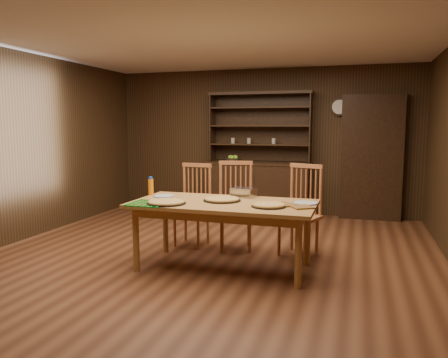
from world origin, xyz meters
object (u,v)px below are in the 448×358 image
(chair_left, at_px, (194,202))
(juice_bottle, at_px, (151,186))
(china_hutch, at_px, (259,181))
(chair_right, at_px, (302,207))
(dining_table, at_px, (223,209))
(chair_center, at_px, (236,202))

(chair_left, relative_size, juice_bottle, 4.89)
(china_hutch, height_order, chair_left, china_hutch)
(china_hutch, bearing_deg, chair_right, -64.73)
(dining_table, relative_size, juice_bottle, 9.07)
(chair_right, bearing_deg, chair_left, -162.24)
(chair_right, height_order, juice_bottle, chair_right)
(chair_left, height_order, chair_center, chair_center)
(dining_table, xyz_separation_m, chair_left, (-0.68, 0.85, -0.10))
(dining_table, bearing_deg, chair_left, 128.60)
(chair_right, bearing_deg, juice_bottle, -142.21)
(chair_center, bearing_deg, china_hutch, 79.09)
(chair_left, bearing_deg, chair_right, 2.75)
(dining_table, relative_size, chair_left, 1.85)
(china_hutch, xyz_separation_m, dining_table, (0.29, -3.04, 0.08))
(juice_bottle, bearing_deg, dining_table, -12.71)
(china_hutch, distance_m, juice_bottle, 2.92)
(chair_left, relative_size, chair_center, 0.96)
(dining_table, distance_m, chair_center, 0.86)
(dining_table, xyz_separation_m, juice_bottle, (-1.00, 0.23, 0.18))
(dining_table, xyz_separation_m, chair_right, (0.76, 0.82, -0.08))
(china_hutch, bearing_deg, juice_bottle, -104.05)
(chair_center, xyz_separation_m, chair_right, (0.86, -0.03, -0.01))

